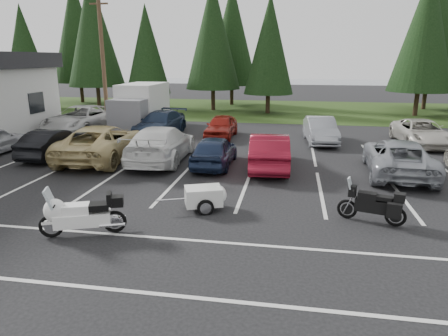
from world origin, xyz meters
TOP-DOWN VIEW (x-y plane):
  - ground at (0.00, 0.00)m, footprint 120.00×120.00m
  - grass_strip at (0.00, 24.00)m, footprint 80.00×16.00m
  - lake_water at (4.00, 55.00)m, footprint 70.00×50.00m
  - utility_pole at (-10.00, 12.00)m, footprint 1.60×0.26m
  - box_truck at (-8.00, 12.50)m, footprint 2.40×5.60m
  - stall_markings at (0.00, 2.00)m, footprint 32.00×16.00m
  - conifer_1 at (-22.00, 21.20)m, footprint 3.96×3.96m
  - conifer_2 at (-16.00, 22.80)m, footprint 5.10×5.10m
  - conifer_3 at (-10.50, 21.40)m, footprint 3.87×3.87m
  - conifer_4 at (-5.00, 22.90)m, footprint 4.80×4.80m
  - conifer_5 at (0.00, 21.60)m, footprint 4.14×4.14m
  - conifer_6 at (12.00, 22.10)m, footprint 4.93×4.93m
  - conifer_back_a at (-20.00, 27.00)m, footprint 5.28×5.28m
  - conifer_back_b at (-4.00, 27.50)m, footprint 4.97×4.97m
  - conifer_back_c at (14.00, 26.80)m, footprint 5.50×5.50m
  - car_near_1 at (-9.06, 4.23)m, footprint 1.42×4.07m
  - car_near_2 at (-6.52, 4.15)m, footprint 3.05×5.98m
  - car_near_3 at (-3.73, 4.33)m, footprint 2.47×5.64m
  - car_near_4 at (-1.18, 3.89)m, footprint 1.61×3.96m
  - car_near_5 at (1.19, 3.89)m, footprint 1.89×4.68m
  - car_near_6 at (6.38, 3.81)m, footprint 2.82×5.39m
  - car_far_0 at (-11.06, 10.49)m, footprint 2.96×6.08m
  - car_far_1 at (-5.84, 10.47)m, footprint 2.49×5.13m
  - car_far_2 at (-2.03, 10.35)m, footprint 1.63×3.90m
  - car_far_3 at (3.67, 9.77)m, footprint 1.87×4.38m
  - car_far_4 at (9.03, 10.12)m, footprint 2.45×4.94m
  - touring_motorcycle at (-3.28, -3.65)m, footprint 2.59×1.60m
  - cargo_trailer at (-0.52, -1.33)m, footprint 1.84×1.43m
  - adventure_motorcycle at (4.43, -1.47)m, footprint 2.22×1.31m

SIDE VIEW (x-z plane):
  - ground at x=0.00m, z-range 0.00..0.00m
  - lake_water at x=4.00m, z-range -0.01..0.01m
  - stall_markings at x=0.00m, z-range 0.00..0.01m
  - grass_strip at x=0.00m, z-range 0.00..0.01m
  - cargo_trailer at x=-0.52m, z-range 0.00..0.75m
  - adventure_motorcycle at x=4.43m, z-range 0.00..1.28m
  - car_far_2 at x=-2.03m, z-range 0.00..1.32m
  - car_near_1 at x=-9.06m, z-range 0.00..1.34m
  - car_far_4 at x=9.03m, z-range 0.00..1.34m
  - car_near_4 at x=-1.18m, z-range 0.00..1.35m
  - touring_motorcycle at x=-3.28m, z-range 0.00..1.37m
  - car_far_3 at x=3.67m, z-range 0.00..1.40m
  - car_far_1 at x=-5.84m, z-range 0.00..1.44m
  - car_near_6 at x=6.38m, z-range 0.00..1.45m
  - car_near_5 at x=1.19m, z-range 0.00..1.51m
  - car_near_3 at x=-3.73m, z-range 0.00..1.61m
  - car_near_2 at x=-6.52m, z-range 0.00..1.62m
  - car_far_0 at x=-11.06m, z-range 0.00..1.66m
  - box_truck at x=-8.00m, z-range 0.00..2.90m
  - utility_pole at x=-10.00m, z-range 0.20..9.20m
  - conifer_3 at x=-10.50m, z-range 0.76..9.78m
  - conifer_1 at x=-22.00m, z-range 0.78..10.00m
  - conifer_5 at x=0.00m, z-range 0.81..10.45m
  - conifer_4 at x=-5.00m, z-range 0.95..12.12m
  - conifer_6 at x=12.00m, z-range 0.97..12.45m
  - conifer_back_b at x=-4.00m, z-range 0.98..12.56m
  - conifer_2 at x=-16.00m, z-range 1.01..12.90m
  - conifer_back_a at x=-20.00m, z-range 1.04..13.34m
  - conifer_back_c at x=14.00m, z-range 1.09..13.90m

